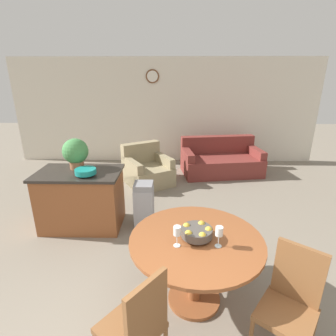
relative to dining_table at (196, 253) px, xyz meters
name	(u,v)px	position (x,y,z in m)	size (l,w,h in m)	color
wall_back	(165,111)	(-0.45, 4.87, 0.76)	(8.00, 0.09, 2.70)	silver
dining_table	(196,253)	(0.00, 0.00, 0.00)	(1.30, 1.30, 0.77)	brown
dining_chair_near_left	(137,324)	(-0.49, -0.74, -0.07)	(0.59, 0.59, 0.98)	brown
dining_chair_near_right	(291,299)	(0.74, -0.49, -0.07)	(0.59, 0.59, 0.98)	brown
fruit_bowl	(197,232)	(0.00, 0.00, 0.25)	(0.30, 0.30, 0.13)	#4C4742
wine_glass_left	(177,232)	(-0.19, -0.12, 0.32)	(0.07, 0.07, 0.20)	silver
wine_glass_right	(219,232)	(0.19, -0.12, 0.32)	(0.07, 0.07, 0.20)	silver
kitchen_island	(82,199)	(-1.64, 1.45, -0.14)	(1.24, 0.76, 0.90)	brown
teal_bowl	(86,171)	(-1.47, 1.30, 0.37)	(0.30, 0.30, 0.10)	teal
potted_plant	(76,152)	(-1.70, 1.59, 0.57)	(0.38, 0.38, 0.47)	#A36642
trash_bin	(144,205)	(-0.68, 1.44, -0.23)	(0.29, 0.31, 0.73)	#9E9EA3
couch	(221,161)	(0.92, 3.89, -0.30)	(1.94, 1.24, 0.84)	maroon
armchair	(147,171)	(-0.80, 3.20, -0.30)	(1.22, 1.24, 0.85)	#998966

